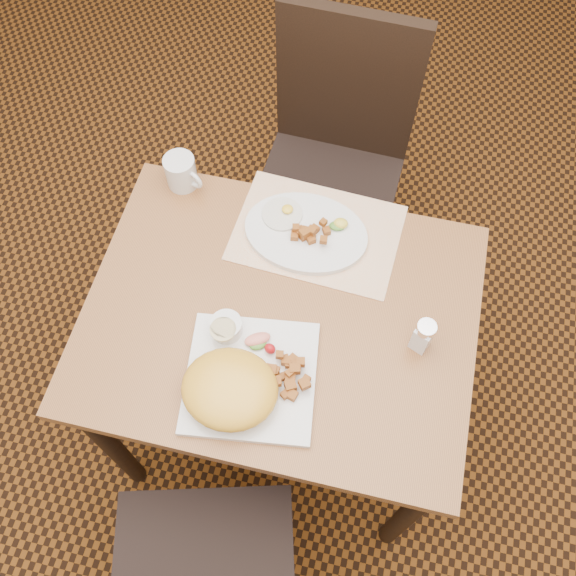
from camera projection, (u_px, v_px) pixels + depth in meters
The scene contains 15 objects.
ground at pixel (282, 413), 2.14m from camera, with size 8.00×8.00×0.00m, color black.
table at pixel (280, 334), 1.57m from camera, with size 0.90×0.70×0.75m.
chair_far at pixel (334, 154), 1.97m from camera, with size 0.44×0.45×0.97m.
placemat at pixel (317, 233), 1.58m from camera, with size 0.40×0.28×0.00m, color white.
plate_square at pixel (251, 378), 1.39m from camera, with size 0.28×0.28×0.02m, color silver.
plate_oval at pixel (306, 233), 1.57m from camera, with size 0.30×0.23×0.02m, color silver, non-canonical shape.
hollandaise_mound at pixel (229, 389), 1.34m from camera, with size 0.21×0.18×0.08m.
ramekin at pixel (226, 327), 1.42m from camera, with size 0.07×0.08×0.04m.
garnish_sq at pixel (260, 342), 1.41m from camera, with size 0.08×0.06×0.03m.
fried_egg at pixel (283, 213), 1.58m from camera, with size 0.10×0.10×0.02m.
garnish_ov at pixel (339, 224), 1.56m from camera, with size 0.05×0.04×0.02m.
salt_shaker at pixel (423, 336), 1.39m from camera, with size 0.06×0.06×0.10m.
coffee_mug at pixel (182, 172), 1.61m from camera, with size 0.11×0.08×0.09m.
home_fries_sq at pixel (287, 374), 1.37m from camera, with size 0.11×0.11×0.04m.
home_fries_ov at pixel (308, 233), 1.54m from camera, with size 0.09×0.07×0.03m.
Camera 1 is at (0.17, -0.62, 2.08)m, focal length 40.00 mm.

